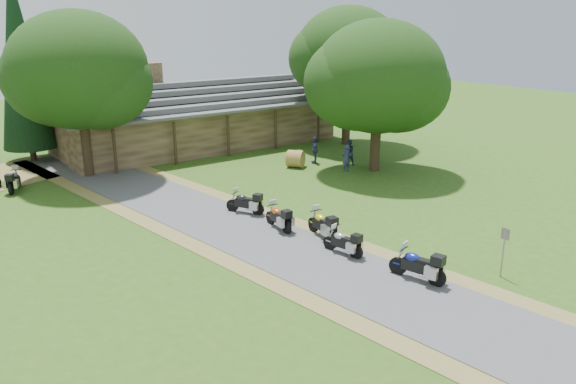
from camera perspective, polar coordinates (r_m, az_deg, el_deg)
ground at (r=21.16m, az=6.78°, el=-8.65°), size 120.00×120.00×0.00m
driveway at (r=23.70m, az=-0.70°, el=-5.60°), size 51.95×51.95×0.00m
lodge at (r=42.93m, az=-9.18°, el=7.94°), size 21.40×9.40×4.90m
motorcycle_row_a at (r=21.07m, az=13.01°, el=-7.08°), size 1.13×2.08×1.35m
motorcycle_row_b at (r=22.88m, az=5.60°, el=-4.96°), size 0.88×1.78×1.17m
motorcycle_row_c at (r=24.54m, az=3.52°, el=-3.16°), size 0.86×1.99×1.32m
motorcycle_row_d at (r=25.46m, az=-0.98°, el=-2.46°), size 0.72×1.85×1.24m
motorcycle_row_e at (r=27.56m, az=-4.40°, el=-0.97°), size 1.41×1.86×1.23m
motorcycle_carport_b at (r=34.64m, az=-26.09°, el=1.15°), size 1.36×1.99×1.30m
person_a at (r=35.23m, az=5.93°, el=3.71°), size 0.63×0.49×2.05m
person_b at (r=36.70m, az=6.17°, el=4.23°), size 0.65×0.52×2.03m
person_c at (r=37.21m, az=2.73°, el=4.54°), size 0.68×0.73×2.09m
hay_bale at (r=36.21m, az=0.77°, el=3.40°), size 1.48×1.46×1.10m
sign_post at (r=22.17m, az=21.02°, el=-5.75°), size 0.35×0.06×1.94m
oak_lodge_left at (r=35.42m, az=-20.34°, el=9.56°), size 8.04×8.04×10.25m
oak_lodge_right at (r=42.58m, az=6.09°, el=12.18°), size 7.80×7.80×11.08m
oak_driveway at (r=35.02m, az=9.09°, el=9.66°), size 8.04×8.04×9.45m
cedar_near at (r=40.87m, az=-25.48°, el=11.49°), size 3.49×3.49×12.56m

